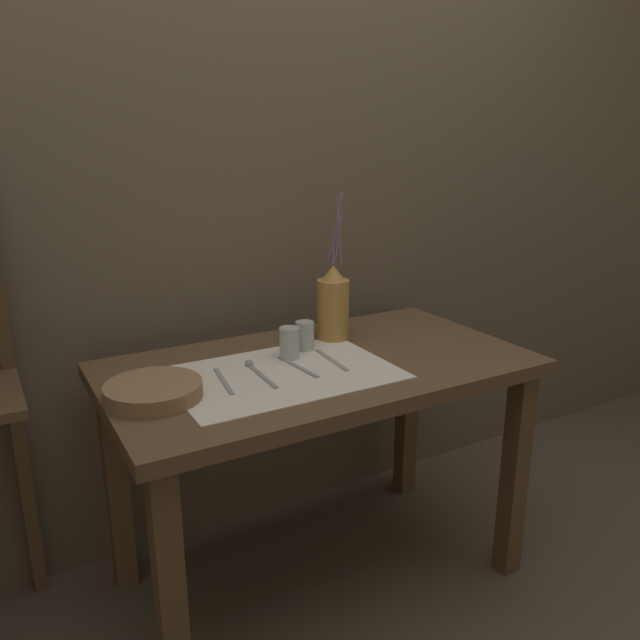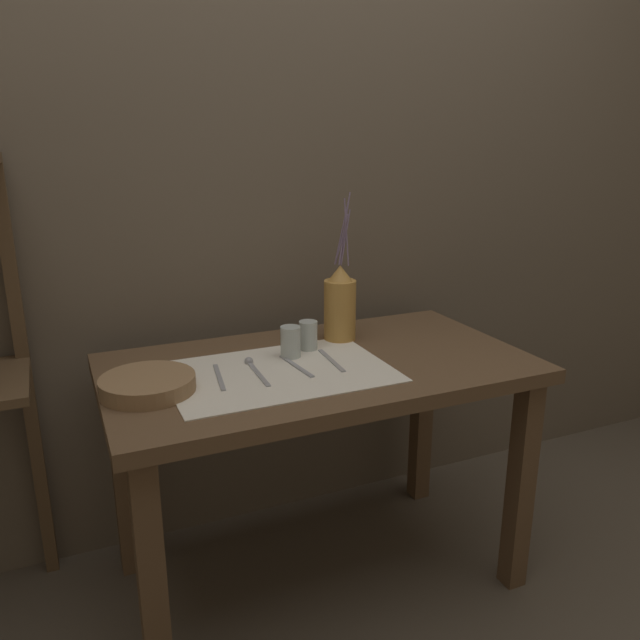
{
  "view_description": "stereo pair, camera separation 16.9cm",
  "coord_description": "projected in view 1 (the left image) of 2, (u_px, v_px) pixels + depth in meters",
  "views": [
    {
      "loc": [
        -0.8,
        -1.41,
        1.3
      ],
      "look_at": [
        0.0,
        0.0,
        0.82
      ],
      "focal_mm": 35.0,
      "sensor_mm": 36.0,
      "label": 1
    },
    {
      "loc": [
        -0.65,
        -1.49,
        1.3
      ],
      "look_at": [
        0.0,
        0.0,
        0.82
      ],
      "focal_mm": 35.0,
      "sensor_mm": 36.0,
      "label": 2
    }
  ],
  "objects": [
    {
      "name": "glass_tumbler_near",
      "position": [
        289.0,
        343.0,
        1.74
      ],
      "size": [
        0.06,
        0.06,
        0.09
      ],
      "color": "#B7C1BC",
      "rests_on": "wooden_table"
    },
    {
      "name": "fork_outer",
      "position": [
        298.0,
        367.0,
        1.68
      ],
      "size": [
        0.03,
        0.18,
        0.0
      ],
      "color": "#939399",
      "rests_on": "wooden_table"
    },
    {
      "name": "ground_plane",
      "position": [
        319.0,
        575.0,
        1.93
      ],
      "size": [
        12.0,
        12.0,
        0.0
      ],
      "primitive_type": "plane",
      "color": "brown"
    },
    {
      "name": "spoon_inner",
      "position": [
        254.0,
        368.0,
        1.66
      ],
      "size": [
        0.02,
        0.19,
        0.02
      ],
      "color": "#939399",
      "rests_on": "wooden_table"
    },
    {
      "name": "wooden_table",
      "position": [
        319.0,
        396.0,
        1.76
      ],
      "size": [
        1.17,
        0.65,
        0.7
      ],
      "color": "brown",
      "rests_on": "ground_plane"
    },
    {
      "name": "linen_cloth",
      "position": [
        282.0,
        373.0,
        1.64
      ],
      "size": [
        0.58,
        0.4,
        0.0
      ],
      "color": "silver",
      "rests_on": "wooden_table"
    },
    {
      "name": "wooden_bowl",
      "position": [
        153.0,
        391.0,
        1.47
      ],
      "size": [
        0.23,
        0.23,
        0.04
      ],
      "color": "#8E6B47",
      "rests_on": "wooden_table"
    },
    {
      "name": "knife_center",
      "position": [
        223.0,
        381.0,
        1.58
      ],
      "size": [
        0.04,
        0.18,
        0.0
      ],
      "color": "#939399",
      "rests_on": "wooden_table"
    },
    {
      "name": "glass_tumbler_far",
      "position": [
        305.0,
        336.0,
        1.81
      ],
      "size": [
        0.05,
        0.05,
        0.08
      ],
      "color": "#B7C1BC",
      "rests_on": "wooden_table"
    },
    {
      "name": "pitcher_with_flowers",
      "position": [
        333.0,
        305.0,
        1.89
      ],
      "size": [
        0.1,
        0.1,
        0.44
      ],
      "color": "#B7843D",
      "rests_on": "wooden_table"
    },
    {
      "name": "fork_inner",
      "position": [
        331.0,
        360.0,
        1.73
      ],
      "size": [
        0.02,
        0.18,
        0.0
      ],
      "color": "#939399",
      "rests_on": "wooden_table"
    },
    {
      "name": "stone_wall_back",
      "position": [
        250.0,
        170.0,
        1.95
      ],
      "size": [
        7.0,
        0.06,
        2.4
      ],
      "color": "brown",
      "rests_on": "ground_plane"
    }
  ]
}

